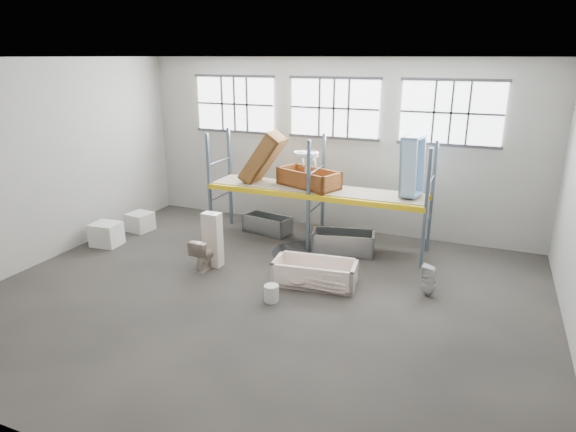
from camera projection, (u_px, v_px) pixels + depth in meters
The scene contains 33 objects.
floor at pixel (262, 298), 10.80m from camera, with size 12.00×10.00×0.10m, color #4B4640.
ceiling at pixel (257, 54), 9.22m from camera, with size 12.00×10.00×0.10m, color silver.
wall_back at pixel (334, 146), 14.44m from camera, with size 12.00×0.10×5.00m, color #9E9B92.
wall_front at pixel (67, 290), 5.57m from camera, with size 12.00×0.10×5.00m, color #B9B7AC.
wall_left at pixel (40, 162), 12.21m from camera, with size 0.10×10.00×5.00m, color beige.
window_left at pixel (235, 104), 15.17m from camera, with size 2.60×0.04×1.60m, color white.
window_mid at pixel (334, 108), 14.00m from camera, with size 2.60×0.04×1.60m, color white.
window_right at pixel (451, 113), 12.84m from camera, with size 2.60×0.04×1.60m, color white.
rack_upright_la at pixel (209, 186), 13.96m from camera, with size 0.08×0.08×3.00m, color slate.
rack_upright_lb at pixel (230, 177), 15.01m from camera, with size 0.08×0.08×3.00m, color slate.
rack_upright_ma at pixel (308, 197), 12.87m from camera, with size 0.08×0.08×3.00m, color slate.
rack_upright_mb at pixel (323, 186), 13.92m from camera, with size 0.08×0.08×3.00m, color slate.
rack_upright_ra at pixel (426, 210), 11.77m from camera, with size 0.08×0.08×3.00m, color slate.
rack_upright_rb at pixel (432, 197), 12.83m from camera, with size 0.08×0.08×3.00m, color slate.
rack_beam_front at pixel (308, 197), 12.87m from camera, with size 6.00×0.10×0.14m, color yellow.
rack_beam_back at pixel (323, 186), 13.92m from camera, with size 6.00×0.10×0.14m, color yellow.
shelf_deck at pixel (316, 189), 13.37m from camera, with size 5.90×1.10×0.03m, color gray.
wet_patch at pixel (305, 253), 13.16m from camera, with size 1.80×1.80×0.00m, color black.
bathtub_beige at pixel (315, 272), 11.30m from camera, with size 1.89×0.89×0.56m, color #FADECD, non-canonical shape.
cistern_spare at pixel (332, 281), 10.85m from camera, with size 0.41×0.19×0.39m, color beige.
sink_in_tub at pixel (298, 282), 11.08m from camera, with size 0.47×0.47×0.16m, color #F3D6C9.
toilet_beige at pixel (205, 253), 12.08m from camera, with size 0.45×0.79×0.80m, color #C1AE9E.
cistern_tall at pixel (213, 240), 12.16m from camera, with size 0.45×0.29×1.38m, color beige.
toilet_white at pixel (429, 280), 10.74m from camera, with size 0.32×0.33×0.71m, color silver.
steel_tub_left at pixel (268, 224), 14.62m from camera, with size 1.40×0.65×0.51m, color #ADB1B5, non-canonical shape.
steel_tub_right at pixel (343, 243), 13.05m from camera, with size 1.62×0.76×0.60m, color #A6AAAE, non-canonical shape.
rust_tub_flat at pixel (309, 179), 13.46m from camera, with size 1.74×0.81×0.49m, color brown, non-canonical shape.
rust_tub_tilted at pixel (263, 158), 13.72m from camera, with size 1.58×0.74×0.45m, color brown, non-canonical shape.
sink_on_shelf at pixel (306, 172), 13.00m from camera, with size 0.66×0.51×0.58m, color silver.
blue_tub_upright at pixel (412, 166), 12.28m from camera, with size 1.51×0.71×0.42m, color #97BDDF, non-canonical shape.
bucket at pixel (271, 293), 10.51m from camera, with size 0.32×0.32×0.37m, color beige.
carton_near at pixel (106, 234), 13.61m from camera, with size 0.74×0.64×0.64m, color silver.
carton_far at pixel (140, 222), 14.78m from camera, with size 0.65×0.65×0.54m, color silver.
Camera 1 is at (4.24, -8.75, 5.03)m, focal length 30.66 mm.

